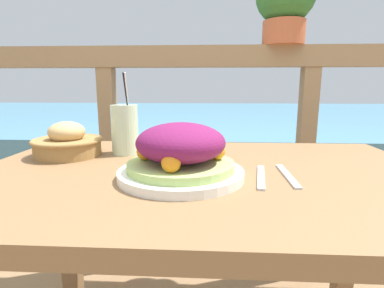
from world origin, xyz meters
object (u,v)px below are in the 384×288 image
at_px(drink_glass, 125,129).
at_px(potted_plant, 285,1).
at_px(salad_plate, 181,155).
at_px(bread_basket, 68,143).

height_order(drink_glass, potted_plant, potted_plant).
relative_size(salad_plate, potted_plant, 0.87).
distance_m(salad_plate, bread_basket, 0.41).
height_order(salad_plate, drink_glass, drink_glass).
bearing_deg(salad_plate, bread_basket, 151.17).
bearing_deg(salad_plate, potted_plant, 61.78).
bearing_deg(bread_basket, salad_plate, -28.83).
bearing_deg(salad_plate, drink_glass, 129.52).
bearing_deg(bread_basket, potted_plant, 34.47).
height_order(salad_plate, potted_plant, potted_plant).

